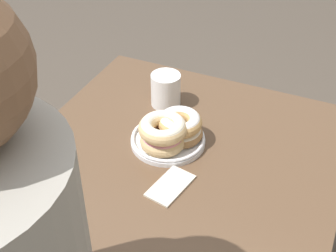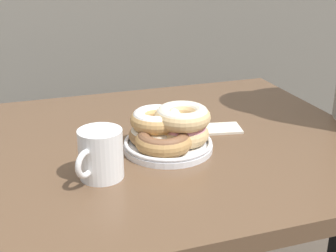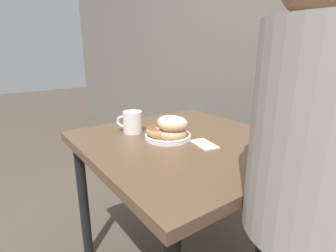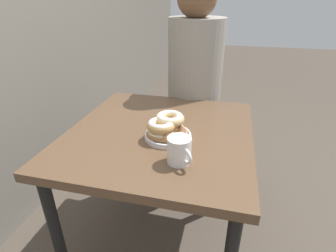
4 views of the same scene
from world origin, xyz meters
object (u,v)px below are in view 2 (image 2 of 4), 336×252
Objects in this scene: dining_table at (184,168)px; napkin at (215,129)px; donut_plate at (169,130)px; coffee_mug at (100,154)px.

napkin is at bearing 14.10° from dining_table.
dining_table is 6.36× the size of napkin.
donut_plate reaches higher than dining_table.
donut_plate is (-0.06, -0.05, 0.13)m from dining_table.
dining_table is at bearing -165.90° from napkin.
dining_table is 0.31m from coffee_mug.
napkin reaches higher than dining_table.
dining_table is at bearing 40.10° from donut_plate.
coffee_mug reaches higher than dining_table.
donut_plate is at bearing 26.98° from coffee_mug.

